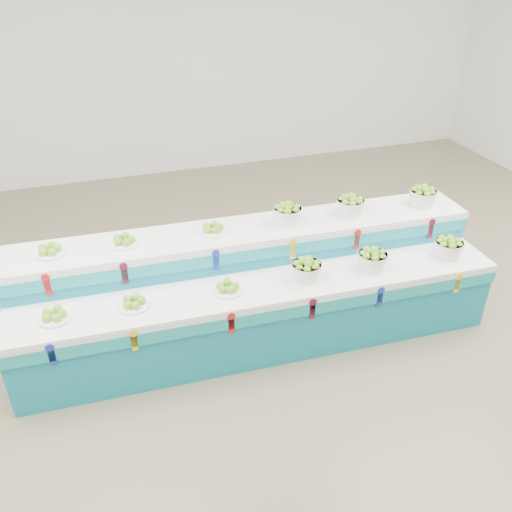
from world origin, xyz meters
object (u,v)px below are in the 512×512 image
basket_lower_left (306,269)px  plate_upper_mid (124,240)px  display_stand (256,288)px  basket_upper_right (423,196)px

basket_lower_left → plate_upper_mid: bearing=158.2°
plate_upper_mid → display_stand: bearing=-15.6°
plate_upper_mid → basket_upper_right: size_ratio=0.96×
basket_lower_left → basket_upper_right: (1.48, 0.50, 0.30)m
display_stand → basket_lower_left: display_stand is taller
display_stand → basket_upper_right: 1.97m
display_stand → basket_lower_left: bearing=-35.2°
plate_upper_mid → basket_upper_right: 3.00m
display_stand → basket_upper_right: basket_upper_right is taller
display_stand → plate_upper_mid: (-1.14, 0.32, 0.56)m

